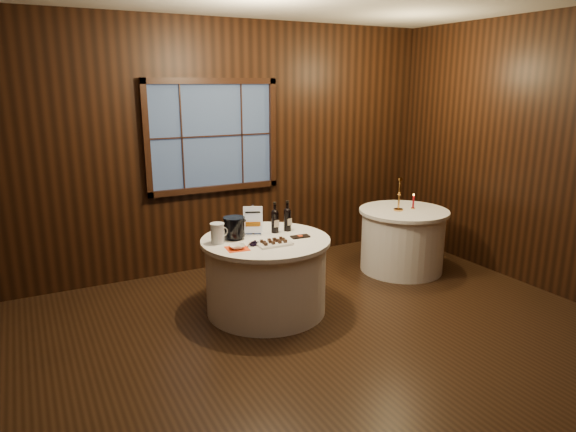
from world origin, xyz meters
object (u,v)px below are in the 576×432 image
grape_bunch (255,244)px  cracker_bowl (237,247)px  port_bottle_left (275,219)px  chocolate_plate (274,242)px  glass_pitcher (218,233)px  brass_candlestick (399,199)px  main_table (266,275)px  red_candle (413,203)px  side_table (402,240)px  chocolate_box (300,237)px  port_bottle_right (287,218)px  sign_stand (253,225)px  ice_bucket (234,227)px

grape_bunch → cracker_bowl: (-0.19, -0.01, 0.00)m
port_bottle_left → chocolate_plate: port_bottle_left is taller
glass_pitcher → chocolate_plate: bearing=-39.2°
brass_candlestick → port_bottle_left: bearing=-174.9°
main_table → cracker_bowl: size_ratio=8.62×
glass_pitcher → cracker_bowl: bearing=-75.8°
port_bottle_left → cracker_bowl: 0.64m
red_candle → chocolate_plate: bearing=-166.9°
port_bottle_left → glass_pitcher: bearing=-175.0°
side_table → chocolate_plate: chocolate_plate is taller
port_bottle_left → chocolate_box: (0.15, -0.27, -0.13)m
grape_bunch → red_candle: size_ratio=0.93×
port_bottle_left → port_bottle_right: bearing=-1.6°
side_table → port_bottle_left: size_ratio=3.37×
port_bottle_right → main_table: bearing=-166.7°
side_table → grape_bunch: bearing=-168.0°
sign_stand → glass_pitcher: bearing=-144.2°
port_bottle_left → grape_bunch: port_bottle_left is taller
cracker_bowl → brass_candlestick: size_ratio=0.37×
chocolate_box → grape_bunch: bearing=-170.7°
sign_stand → ice_bucket: (-0.22, -0.03, 0.01)m
cracker_bowl → grape_bunch: bearing=2.7°
red_candle → sign_stand: bearing=-176.7°
port_bottle_right → cracker_bowl: port_bottle_right is taller
side_table → cracker_bowl: bearing=-168.7°
side_table → glass_pitcher: size_ratio=5.46×
chocolate_box → sign_stand: bearing=147.8°
ice_bucket → port_bottle_left: bearing=1.7°
chocolate_box → grape_bunch: grape_bunch is taller
side_table → sign_stand: bearing=-176.2°
chocolate_box → brass_candlestick: brass_candlestick is taller
cracker_bowl → chocolate_plate: bearing=-5.6°
port_bottle_right → red_candle: 1.82m
port_bottle_right → chocolate_plate: port_bottle_right is taller
glass_pitcher → brass_candlestick: brass_candlestick is taller
side_table → port_bottle_left: (-1.82, -0.15, 0.52)m
main_table → ice_bucket: bearing=154.0°
sign_stand → port_bottle_right: (0.38, -0.02, 0.03)m
chocolate_box → brass_candlestick: size_ratio=0.46×
port_bottle_left → red_candle: bearing=2.8°
port_bottle_left → port_bottle_right: size_ratio=1.00×
side_table → ice_bucket: size_ratio=4.91×
red_candle → brass_candlestick: bearing=177.0°
grape_bunch → brass_candlestick: (2.10, 0.46, 0.13)m
chocolate_plate → chocolate_box: bearing=14.2°
side_table → brass_candlestick: bearing=179.2°
port_bottle_left → brass_candlestick: bearing=3.7°
brass_candlestick → red_candle: brass_candlestick is taller
grape_bunch → ice_bucket: bearing=106.8°
main_table → cracker_bowl: cracker_bowl is taller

